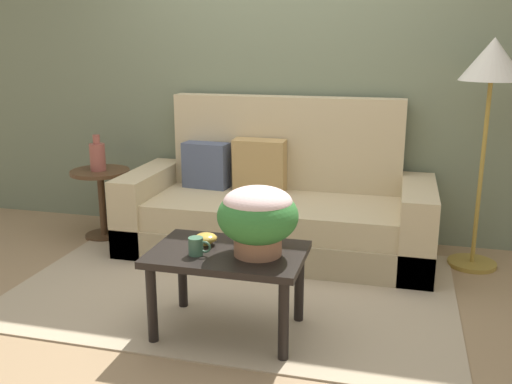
% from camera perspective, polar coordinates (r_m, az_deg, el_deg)
% --- Properties ---
extents(ground_plane, '(14.00, 14.00, 0.00)m').
position_cam_1_polar(ground_plane, '(3.69, -2.50, -10.11)').
color(ground_plane, '#997A56').
extents(wall_back, '(6.40, 0.12, 2.74)m').
position_cam_1_polar(wall_back, '(4.64, 2.23, 12.55)').
color(wall_back, slate).
rests_on(wall_back, ground).
extents(area_rug, '(2.78, 1.82, 0.01)m').
position_cam_1_polar(area_rug, '(3.76, -2.12, -9.51)').
color(area_rug, tan).
rests_on(area_rug, ground).
extents(couch, '(2.29, 0.91, 1.15)m').
position_cam_1_polar(couch, '(4.33, 2.01, -1.65)').
color(couch, tan).
rests_on(couch, ground).
extents(coffee_table, '(0.82, 0.54, 0.48)m').
position_cam_1_polar(coffee_table, '(3.08, -2.85, -7.22)').
color(coffee_table, black).
rests_on(coffee_table, ground).
extents(side_table, '(0.47, 0.47, 0.56)m').
position_cam_1_polar(side_table, '(4.75, -15.28, 0.09)').
color(side_table, '#4C331E').
rests_on(side_table, ground).
extents(floor_lamp, '(0.42, 0.42, 1.59)m').
position_cam_1_polar(floor_lamp, '(4.12, 22.57, 10.75)').
color(floor_lamp, olive).
rests_on(floor_lamp, ground).
extents(potted_plant, '(0.42, 0.42, 0.37)m').
position_cam_1_polar(potted_plant, '(2.93, 0.18, -2.33)').
color(potted_plant, '#A36B4C').
rests_on(potted_plant, coffee_table).
extents(coffee_mug, '(0.12, 0.08, 0.10)m').
position_cam_1_polar(coffee_mug, '(3.00, -5.99, -5.45)').
color(coffee_mug, '#3D664C').
rests_on(coffee_mug, coffee_table).
extents(snack_bowl, '(0.13, 0.13, 0.07)m').
position_cam_1_polar(snack_bowl, '(3.14, -5.07, -4.67)').
color(snack_bowl, gold).
rests_on(snack_bowl, coffee_table).
extents(table_vase, '(0.12, 0.12, 0.29)m').
position_cam_1_polar(table_vase, '(4.68, -15.63, 3.50)').
color(table_vase, '#934C42').
rests_on(table_vase, side_table).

